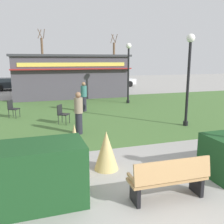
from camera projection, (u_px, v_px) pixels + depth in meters
ground_plane at (166, 209)px, 4.98m from camera, size 80.00×80.00×0.00m
lawn_patch at (78, 113)px, 13.93m from camera, size 36.00×12.00×0.01m
park_bench at (169, 179)px, 5.23m from camera, size 1.72×0.58×0.95m
hedge_left at (33, 175)px, 5.04m from camera, size 2.08×1.10×1.28m
ornamental_grass_behind_left at (75, 149)px, 6.40m from camera, size 0.60×0.60×1.34m
ornamental_grass_behind_right at (106, 150)px, 6.72m from camera, size 0.66×0.66×1.07m
lamppost_mid at (189, 69)px, 10.80m from camera, size 0.36×0.36×3.99m
lamppost_far at (128, 66)px, 16.67m from camera, size 0.36×0.36×3.99m
food_kiosk at (70, 76)px, 20.10m from camera, size 8.95×4.39×3.30m
cafe_chair_west at (62, 113)px, 11.54m from camera, size 0.61×0.61×0.89m
cafe_chair_east at (12, 107)px, 12.79m from camera, size 0.60×0.60×0.89m
person_strolling at (84, 96)px, 14.28m from camera, size 0.34×0.34×1.69m
person_standing at (79, 113)px, 9.90m from camera, size 0.34×0.34×1.69m
parked_car_west_slot at (14, 83)px, 24.51m from camera, size 4.24×2.13×1.20m
parked_car_center_slot at (66, 82)px, 26.05m from camera, size 4.33×2.30×1.20m
parked_car_east_slot at (115, 81)px, 27.69m from camera, size 4.23×2.12×1.20m
tree_left_bg at (114, 61)px, 33.34m from camera, size 0.91×0.96×6.18m
tree_right_bg at (43, 59)px, 31.46m from camera, size 0.91×0.96×6.62m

